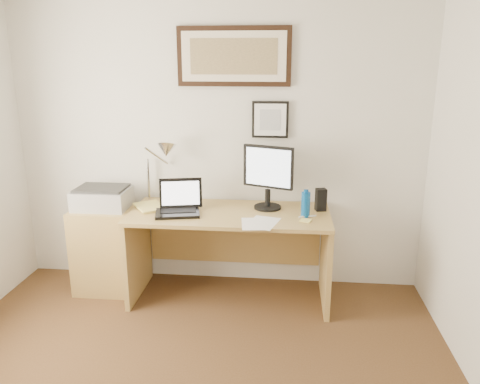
# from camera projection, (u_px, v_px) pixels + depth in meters

# --- Properties ---
(wall_back) EXTENTS (3.50, 0.02, 2.50)m
(wall_back) POSITION_uv_depth(u_px,v_px,m) (217.00, 142.00, 3.97)
(wall_back) COLOR white
(wall_back) RESTS_ON ground
(side_cabinet) EXTENTS (0.50, 0.40, 0.73)m
(side_cabinet) POSITION_uv_depth(u_px,v_px,m) (106.00, 249.00, 3.99)
(side_cabinet) COLOR #A48345
(side_cabinet) RESTS_ON floor
(water_bottle) EXTENTS (0.07, 0.07, 0.20)m
(water_bottle) POSITION_uv_depth(u_px,v_px,m) (306.00, 205.00, 3.60)
(water_bottle) COLOR #0B4B93
(water_bottle) RESTS_ON desk
(bottle_cap) EXTENTS (0.04, 0.04, 0.02)m
(bottle_cap) POSITION_uv_depth(u_px,v_px,m) (306.00, 191.00, 3.57)
(bottle_cap) COLOR #0B4B93
(bottle_cap) RESTS_ON water_bottle
(speaker) EXTENTS (0.10, 0.09, 0.18)m
(speaker) POSITION_uv_depth(u_px,v_px,m) (321.00, 200.00, 3.76)
(speaker) COLOR black
(speaker) RESTS_ON desk
(paper_sheet_a) EXTENTS (0.28, 0.34, 0.00)m
(paper_sheet_a) POSITION_uv_depth(u_px,v_px,m) (263.00, 223.00, 3.49)
(paper_sheet_a) COLOR white
(paper_sheet_a) RESTS_ON desk
(paper_sheet_b) EXTENTS (0.22, 0.30, 0.00)m
(paper_sheet_b) POSITION_uv_depth(u_px,v_px,m) (255.00, 224.00, 3.47)
(paper_sheet_b) COLOR white
(paper_sheet_b) RESTS_ON desk
(sticky_pad) EXTENTS (0.10, 0.10, 0.01)m
(sticky_pad) POSITION_uv_depth(u_px,v_px,m) (305.00, 221.00, 3.52)
(sticky_pad) COLOR #FFF178
(sticky_pad) RESTS_ON desk
(marker_pen) EXTENTS (0.14, 0.06, 0.02)m
(marker_pen) POSITION_uv_depth(u_px,v_px,m) (307.00, 216.00, 3.61)
(marker_pen) COLOR white
(marker_pen) RESTS_ON desk
(book) EXTENTS (0.34, 0.35, 0.02)m
(book) POSITION_uv_depth(u_px,v_px,m) (138.00, 209.00, 3.79)
(book) COLOR #EBDA6E
(book) RESTS_ON desk
(desk) EXTENTS (1.60, 0.70, 0.75)m
(desk) POSITION_uv_depth(u_px,v_px,m) (231.00, 236.00, 3.88)
(desk) COLOR #A48345
(desk) RESTS_ON floor
(laptop) EXTENTS (0.38, 0.36, 0.26)m
(laptop) POSITION_uv_depth(u_px,v_px,m) (179.00, 206.00, 3.71)
(laptop) COLOR black
(laptop) RESTS_ON desk
(lcd_monitor) EXTENTS (0.40, 0.22, 0.52)m
(lcd_monitor) POSITION_uv_depth(u_px,v_px,m) (268.00, 174.00, 3.75)
(lcd_monitor) COLOR black
(lcd_monitor) RESTS_ON desk
(printer) EXTENTS (0.44, 0.34, 0.18)m
(printer) POSITION_uv_depth(u_px,v_px,m) (102.00, 198.00, 3.89)
(printer) COLOR #A5A5A8
(printer) RESTS_ON side_cabinet
(desk_lamp) EXTENTS (0.29, 0.27, 0.53)m
(desk_lamp) POSITION_uv_depth(u_px,v_px,m) (165.00, 153.00, 3.84)
(desk_lamp) COLOR silver
(desk_lamp) RESTS_ON desk
(picture_large) EXTENTS (0.92, 0.04, 0.47)m
(picture_large) POSITION_uv_depth(u_px,v_px,m) (234.00, 56.00, 3.74)
(picture_large) COLOR black
(picture_large) RESTS_ON wall_back
(picture_small) EXTENTS (0.30, 0.03, 0.30)m
(picture_small) POSITION_uv_depth(u_px,v_px,m) (270.00, 120.00, 3.84)
(picture_small) COLOR black
(picture_small) RESTS_ON wall_back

